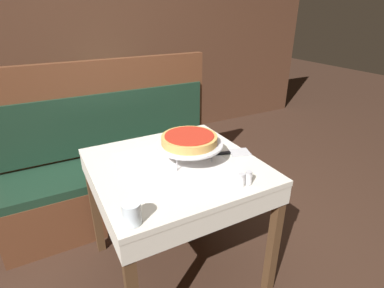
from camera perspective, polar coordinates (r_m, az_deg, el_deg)
The scene contains 12 objects.
ground_plane at distance 2.10m, azimuth -2.69°, elevation -22.30°, with size 14.00×14.00×0.00m, color #382319.
dining_table_front at distance 1.67m, azimuth -3.15°, elevation -6.40°, with size 0.87×0.87×0.76m.
dining_table_rear at distance 3.25m, azimuth -14.10°, elevation 8.18°, with size 0.60×0.60×0.77m.
booth_bench at distance 2.45m, azimuth -13.80°, elevation -5.35°, with size 1.69×0.52×1.18m.
back_wall_panel at distance 3.54m, azimuth -19.38°, elevation 18.03°, with size 6.00×0.04×2.40m, color #4C2D1E.
pizza_pan_stand at distance 1.60m, azimuth -0.51°, elevation -0.16°, with size 0.36×0.36×0.11m.
deep_dish_pizza at distance 1.59m, azimuth -0.51°, elevation 0.92°, with size 0.30×0.30×0.05m.
pizza_server at distance 1.74m, azimuth 6.84°, elevation -1.72°, with size 0.30×0.14×0.01m.
water_glass_near at distance 1.21m, azimuth -11.41°, elevation -12.79°, with size 0.08×0.08×0.09m.
salt_shaker at distance 1.43m, azimuth 9.34°, elevation -6.79°, with size 0.04×0.04×0.07m.
pepper_shaker at distance 1.45m, azimuth 10.72°, elevation -6.29°, with size 0.03×0.03×0.07m.
condiment_caddy at distance 3.22m, azimuth -15.95°, elevation 10.79°, with size 0.11×0.11×0.16m.
Camera 1 is at (-0.59, -1.30, 1.54)m, focal length 28.00 mm.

